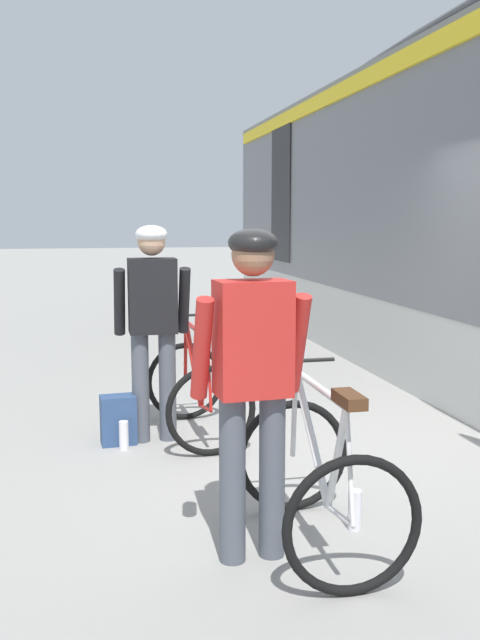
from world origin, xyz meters
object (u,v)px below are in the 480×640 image
cyclist_near_in_red (252,366)px  water_bottle_near_the_bikes (355,510)px  bicycle_near_white (320,479)px  bicycle_far_red (197,390)px  water_bottle_by_the_backpack (124,435)px  cyclist_far_in_dark (153,314)px  backpack_on_platform (118,420)px

cyclist_near_in_red → water_bottle_near_the_bikes: 1.17m
bicycle_near_white → bicycle_far_red: (-0.34, 2.13, 0.00)m
bicycle_far_red → water_bottle_by_the_backpack: (-0.62, -0.21, -0.29)m
cyclist_near_in_red → cyclist_far_in_dark: 2.15m
water_bottle_near_the_bikes → bicycle_near_white: bearing=-148.1°
bicycle_near_white → cyclist_far_in_dark: bearing=108.3°
backpack_on_platform → bicycle_near_white: bearing=-68.6°
cyclist_near_in_red → bicycle_near_white: cyclist_near_in_red is taller
cyclist_near_in_red → backpack_on_platform: bearing=106.2°
cyclist_far_in_dark → backpack_on_platform: bearing=-173.9°
backpack_on_platform → water_bottle_by_the_backpack: (0.03, -0.15, -0.09)m
bicycle_near_white → water_bottle_by_the_backpack: size_ratio=4.69×
cyclist_near_in_red → water_bottle_by_the_backpack: size_ratio=7.67×
bicycle_far_red → water_bottle_near_the_bikes: size_ratio=4.62×
water_bottle_near_the_bikes → bicycle_far_red: bearing=107.6°
water_bottle_near_the_bikes → water_bottle_by_the_backpack: water_bottle_near_the_bikes is taller
bicycle_near_white → bicycle_far_red: same height
cyclist_near_in_red → cyclist_far_in_dark: bearing=98.4°
cyclist_far_in_dark → water_bottle_near_the_bikes: (0.98, -1.93, -0.93)m
water_bottle_near_the_bikes → water_bottle_by_the_backpack: (-1.24, 1.75, -0.01)m
cyclist_far_in_dark → bicycle_far_red: 0.75m
cyclist_near_in_red → water_bottle_by_the_backpack: (-0.58, 1.95, -0.94)m
cyclist_near_in_red → water_bottle_by_the_backpack: 2.24m
backpack_on_platform → cyclist_near_in_red: bearing=-78.0°
water_bottle_by_the_backpack → backpack_on_platform: bearing=102.7°
water_bottle_by_the_backpack → bicycle_near_white: bearing=-63.5°
bicycle_near_white → backpack_on_platform: size_ratio=2.69×
cyclist_far_in_dark → bicycle_far_red: cyclist_far_in_dark is taller
cyclist_far_in_dark → bicycle_near_white: bearing=-71.7°
bicycle_near_white → water_bottle_by_the_backpack: (-0.96, 1.92, -0.29)m
bicycle_near_white → water_bottle_near_the_bikes: bearing=31.9°
bicycle_near_white → cyclist_near_in_red: bearing=-176.5°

